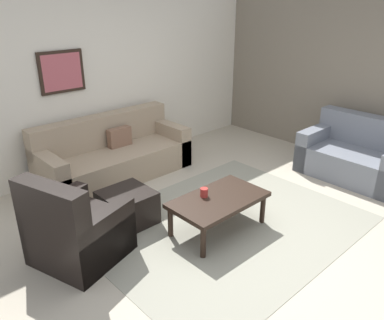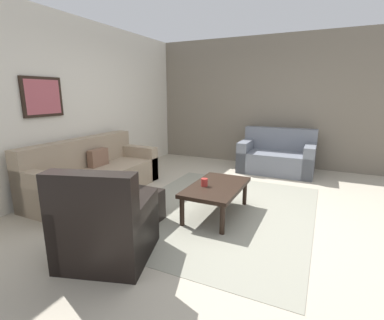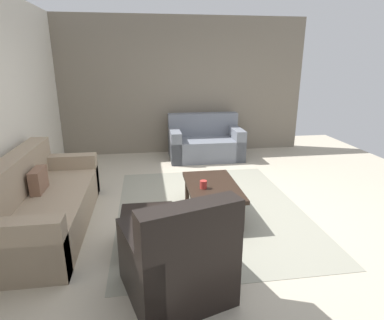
# 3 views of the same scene
# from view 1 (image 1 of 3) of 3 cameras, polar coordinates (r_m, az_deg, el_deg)

# --- Properties ---
(ground_plane) EXTENTS (8.00, 8.00, 0.00)m
(ground_plane) POSITION_cam_1_polar(r_m,az_deg,el_deg) (4.65, 4.98, -9.46)
(ground_plane) COLOR #B2A893
(rear_partition) EXTENTS (6.00, 0.12, 2.80)m
(rear_partition) POSITION_cam_1_polar(r_m,az_deg,el_deg) (6.07, -13.35, 12.07)
(rear_partition) COLOR silver
(rear_partition) RESTS_ON ground_plane
(stone_feature_panel) EXTENTS (0.12, 5.20, 2.80)m
(stone_feature_panel) POSITION_cam_1_polar(r_m,az_deg,el_deg) (6.58, 23.76, 11.59)
(stone_feature_panel) COLOR slate
(stone_feature_panel) RESTS_ON ground_plane
(area_rug) EXTENTS (3.07, 2.44, 0.01)m
(area_rug) POSITION_cam_1_polar(r_m,az_deg,el_deg) (4.65, 4.98, -9.42)
(area_rug) COLOR gray
(area_rug) RESTS_ON ground_plane
(couch_main) EXTENTS (2.21, 0.89, 0.88)m
(couch_main) POSITION_cam_1_polar(r_m,az_deg,el_deg) (5.86, -11.70, 0.55)
(couch_main) COLOR gray
(couch_main) RESTS_ON ground_plane
(couch_loveseat) EXTENTS (0.89, 1.46, 0.88)m
(couch_loveseat) POSITION_cam_1_polar(r_m,az_deg,el_deg) (6.23, 23.14, 0.47)
(couch_loveseat) COLOR slate
(couch_loveseat) RESTS_ON ground_plane
(armchair_leather) EXTENTS (1.00, 1.00, 0.95)m
(armchair_leather) POSITION_cam_1_polar(r_m,az_deg,el_deg) (4.09, -16.95, -10.43)
(armchair_leather) COLOR black
(armchair_leather) RESTS_ON ground_plane
(ottoman) EXTENTS (0.56, 0.56, 0.40)m
(ottoman) POSITION_cam_1_polar(r_m,az_deg,el_deg) (4.64, -9.49, -6.89)
(ottoman) COLOR black
(ottoman) RESTS_ON ground_plane
(coffee_table) EXTENTS (1.10, 0.64, 0.41)m
(coffee_table) POSITION_cam_1_polar(r_m,az_deg,el_deg) (4.38, 3.91, -6.16)
(coffee_table) COLOR black
(coffee_table) RESTS_ON ground_plane
(cup) EXTENTS (0.09, 0.09, 0.10)m
(cup) POSITION_cam_1_polar(r_m,az_deg,el_deg) (4.35, 1.79, -4.80)
(cup) COLOR #B2332D
(cup) RESTS_ON coffee_table
(framed_artwork) EXTENTS (0.63, 0.04, 0.57)m
(framed_artwork) POSITION_cam_1_polar(r_m,az_deg,el_deg) (5.68, -18.66, 12.22)
(framed_artwork) COLOR black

